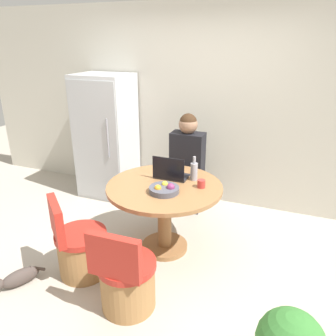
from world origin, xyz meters
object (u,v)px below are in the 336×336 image
at_px(bottle, 194,171).
at_px(cat, 18,278).
at_px(chair_near_camera, 127,281).
at_px(person_seated, 188,160).
at_px(laptop, 171,173).
at_px(fruit_bowl, 164,189).
at_px(refrigerator, 106,137).
at_px(dining_table, 164,202).
at_px(chair_near_left_corner, 80,249).

distance_m(bottle, cat, 1.98).
relative_size(chair_near_camera, person_seated, 0.61).
relative_size(laptop, fruit_bowl, 1.19).
xyz_separation_m(refrigerator, cat, (0.25, -2.06, -0.78)).
height_order(laptop, fruit_bowl, laptop).
height_order(refrigerator, dining_table, refrigerator).
distance_m(fruit_bowl, bottle, 0.44).
height_order(fruit_bowl, cat, fruit_bowl).
distance_m(person_seated, fruit_bowl, 0.98).
relative_size(chair_near_camera, bottle, 3.13).
bearing_deg(laptop, chair_near_left_corner, 55.10).
distance_m(person_seated, cat, 2.23).
height_order(laptop, bottle, bottle).
bearing_deg(cat, fruit_bowl, 155.59).
height_order(chair_near_camera, laptop, laptop).
height_order(refrigerator, chair_near_camera, refrigerator).
xyz_separation_m(person_seated, bottle, (0.25, -0.58, 0.11)).
relative_size(refrigerator, laptop, 4.93).
distance_m(laptop, cat, 1.77).
xyz_separation_m(refrigerator, fruit_bowl, (1.36, -1.18, -0.07)).
height_order(chair_near_left_corner, cat, chair_near_left_corner).
bearing_deg(chair_near_left_corner, cat, 81.45).
xyz_separation_m(chair_near_camera, bottle, (0.22, 1.14, 0.59)).
bearing_deg(laptop, bottle, -168.12).
distance_m(person_seated, laptop, 0.63).
distance_m(dining_table, fruit_bowl, 0.28).
xyz_separation_m(dining_table, bottle, (0.24, 0.24, 0.29)).
bearing_deg(cat, laptop, 166.67).
relative_size(dining_table, laptop, 3.40).
relative_size(refrigerator, cat, 3.92).
distance_m(chair_near_left_corner, bottle, 1.37).
bearing_deg(chair_near_left_corner, person_seated, -69.94).
bearing_deg(chair_near_camera, person_seated, -90.36).
xyz_separation_m(dining_table, cat, (-1.05, -1.04, -0.49)).
bearing_deg(dining_table, chair_near_camera, -88.59).
bearing_deg(person_seated, fruit_bowl, 94.25).
bearing_deg(chair_near_left_corner, chair_near_camera, -158.39).
distance_m(chair_near_camera, laptop, 1.22).
relative_size(refrigerator, fruit_bowl, 5.86).
bearing_deg(bottle, chair_near_camera, -100.77).
relative_size(laptop, bottle, 1.34).
height_order(dining_table, cat, dining_table).
bearing_deg(cat, chair_near_left_corner, 156.70).
xyz_separation_m(chair_near_camera, fruit_bowl, (0.04, 0.75, 0.52)).
bearing_deg(fruit_bowl, dining_table, 111.72).
distance_m(refrigerator, person_seated, 1.31).
bearing_deg(refrigerator, dining_table, -38.18).
relative_size(dining_table, person_seated, 0.88).
bearing_deg(fruit_bowl, bottle, 65.95).
bearing_deg(laptop, fruit_bowl, 100.91).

